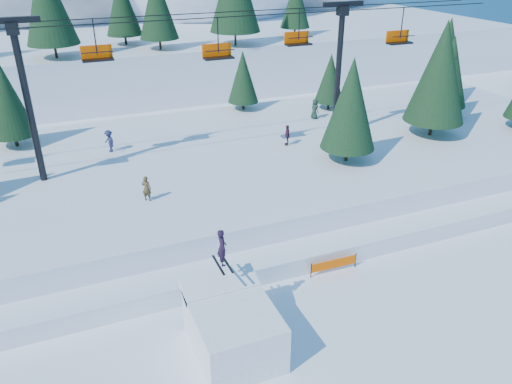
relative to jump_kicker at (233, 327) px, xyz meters
name	(u,v)px	position (x,y,z in m)	size (l,w,h in m)	color
ground	(280,356)	(1.77, -1.22, -1.30)	(160.00, 160.00, 0.00)	white
mid_shelf	(178,175)	(1.77, 16.78, -0.05)	(70.00, 22.00, 2.50)	white
berm	(222,253)	(1.77, 6.78, -0.75)	(70.00, 6.00, 1.10)	white
jump_kicker	(233,327)	(0.00, 0.00, 0.00)	(3.50, 4.78, 5.46)	white
chairlift	(189,63)	(3.08, 16.83, 8.02)	(46.00, 3.21, 10.28)	black
conifer_stand	(192,99)	(3.07, 16.55, 5.58)	(63.31, 18.24, 9.40)	black
distant_skiers	(149,150)	(-0.08, 17.22, 2.06)	(31.92, 10.92, 1.79)	#252642
banner_near	(334,264)	(7.21, 3.44, -0.76)	(2.86, 0.13, 0.90)	black
banner_far	(401,228)	(13.10, 5.29, -0.76)	(2.82, 0.54, 0.90)	black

